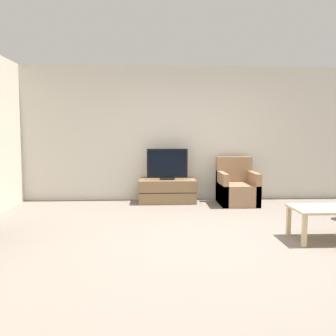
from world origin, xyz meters
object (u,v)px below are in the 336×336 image
(coffee_table, at_px, (330,212))
(tv, at_px, (167,165))
(armchair, at_px, (237,189))
(tv_stand, at_px, (167,191))

(coffee_table, bearing_deg, tv, 129.55)
(armchair, bearing_deg, coffee_table, -74.20)
(armchair, relative_size, coffee_table, 0.94)
(tv, height_order, coffee_table, tv)
(tv_stand, height_order, coffee_table, tv_stand)
(tv_stand, bearing_deg, tv, -90.00)
(armchair, bearing_deg, tv_stand, 172.86)
(tv, height_order, armchair, tv)
(tv_stand, distance_m, armchair, 1.36)
(tv, bearing_deg, tv_stand, 90.00)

